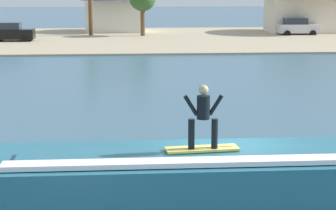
% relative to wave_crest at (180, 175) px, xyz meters
% --- Properties ---
extents(ground_plane, '(260.00, 260.00, 0.00)m').
position_rel_wave_crest_xyz_m(ground_plane, '(1.37, 1.04, -0.59)').
color(ground_plane, '#375C70').
extents(wave_crest, '(9.34, 2.95, 1.26)m').
position_rel_wave_crest_xyz_m(wave_crest, '(0.00, 0.00, 0.00)').
color(wave_crest, '#256478').
rests_on(wave_crest, ground_plane).
extents(surfboard, '(1.85, 0.69, 0.06)m').
position_rel_wave_crest_xyz_m(surfboard, '(0.54, -0.10, 0.70)').
color(surfboard, '#EAD159').
rests_on(surfboard, wave_crest).
extents(surfer, '(0.98, 0.32, 1.59)m').
position_rel_wave_crest_xyz_m(surfer, '(0.55, -0.18, 1.61)').
color(surfer, black).
rests_on(surfer, surfboard).
extents(shoreline_bank, '(120.00, 27.09, 0.14)m').
position_rel_wave_crest_xyz_m(shoreline_bank, '(1.37, 44.33, -0.52)').
color(shoreline_bank, tan).
rests_on(shoreline_bank, ground_plane).
extents(car_near_shore, '(4.06, 2.10, 1.86)m').
position_rel_wave_crest_xyz_m(car_near_shore, '(-11.67, 41.83, 0.35)').
color(car_near_shore, black).
rests_on(car_near_shore, ground_plane).
extents(car_far_shore, '(4.14, 2.27, 1.86)m').
position_rel_wave_crest_xyz_m(car_far_shore, '(16.73, 47.15, 0.35)').
color(car_far_shore, silver).
rests_on(car_far_shore, ground_plane).
extents(house_gabled_white, '(10.14, 10.14, 5.88)m').
position_rel_wave_crest_xyz_m(house_gabled_white, '(18.60, 50.24, 2.94)').
color(house_gabled_white, beige).
rests_on(house_gabled_white, ground_plane).
extents(house_small_cottage, '(7.72, 7.72, 5.90)m').
position_rel_wave_crest_xyz_m(house_small_cottage, '(-2.26, 52.91, 2.50)').
color(house_small_cottage, silver).
rests_on(house_small_cottage, ground_plane).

